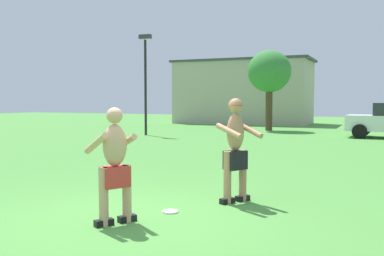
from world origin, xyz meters
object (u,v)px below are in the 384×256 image
Objects in this scene: player_with_cap at (236,145)px; frisbee at (170,212)px; player_in_red at (115,163)px; tree_behind_players at (269,72)px; lamp_post at (145,72)px.

player_with_cap is 1.58m from frisbee.
frisbee is at bearing 63.32° from player_in_red.
tree_behind_players reaches higher than player_with_cap.
player_in_red is 6.46× the size of frisbee.
player_in_red is (-1.14, -1.88, -0.13)m from player_with_cap.
lamp_post reaches higher than frisbee.
tree_behind_players is (-2.40, 18.83, 2.39)m from player_in_red.
lamp_post is 7.24m from tree_behind_players.
player_in_red is at bearing -116.68° from frisbee.
player_with_cap is at bearing 58.81° from player_in_red.
lamp_post is (-8.29, 11.50, 2.07)m from player_with_cap.
player_in_red is 0.36× the size of tree_behind_players.
player_with_cap is 0.36× the size of lamp_post.
player_with_cap is at bearing -54.20° from lamp_post.
player_with_cap is 14.33m from lamp_post.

